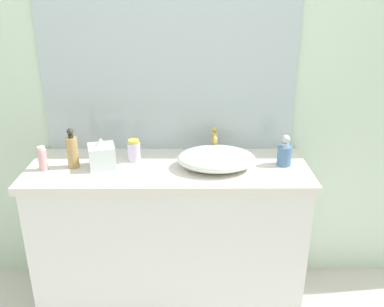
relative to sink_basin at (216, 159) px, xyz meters
The scene contains 10 objects.
bathroom_wall_rear 0.52m from the sink_basin, 117.38° to the left, with size 6.00×0.06×2.60m, color silver.
vanity_counter 0.54m from the sink_basin, behind, with size 1.48×0.52×0.87m.
wall_mirror_panel 0.56m from the sink_basin, 132.09° to the left, with size 1.39×0.01×0.94m, color #B2BCC6.
sink_basin is the anchor object (origin of this frame).
faucet 0.17m from the sink_basin, 90.00° to the left, with size 0.03×0.14×0.16m.
soap_dispenser 0.74m from the sink_basin, behind, with size 0.06×0.06×0.21m.
lotion_bottle 0.36m from the sink_basin, ahead, with size 0.07×0.07×0.17m.
perfume_bottle 0.89m from the sink_basin, behind, with size 0.04×0.04×0.13m.
spray_can 0.45m from the sink_basin, 167.87° to the left, with size 0.07×0.07×0.12m.
tissue_box 0.59m from the sink_basin, behind, with size 0.16×0.16×0.16m.
Camera 1 is at (0.03, -1.56, 1.75)m, focal length 38.77 mm.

